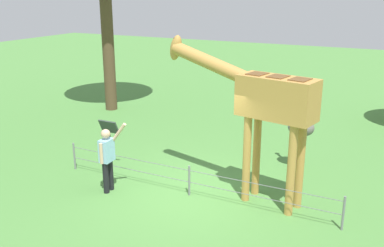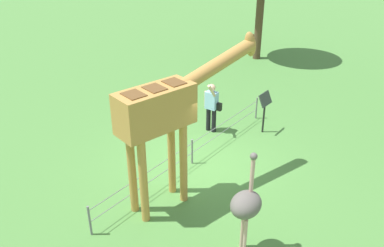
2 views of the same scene
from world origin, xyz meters
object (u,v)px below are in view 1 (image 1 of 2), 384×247
at_px(visitor, 107,156).
at_px(info_sign, 109,133).
at_px(ostrich, 301,128).
at_px(giraffe, 263,101).

bearing_deg(visitor, info_sign, -54.60).
bearing_deg(visitor, ostrich, -137.48).
bearing_deg(info_sign, ostrich, -155.58).
relative_size(giraffe, visitor, 2.24).
relative_size(giraffe, info_sign, 2.96).
relative_size(ostrich, info_sign, 1.70).
bearing_deg(ostrich, visitor, 42.52).
bearing_deg(info_sign, visitor, 125.40).
height_order(giraffe, ostrich, giraffe).
xyz_separation_m(giraffe, info_sign, (4.32, -0.10, -1.41)).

